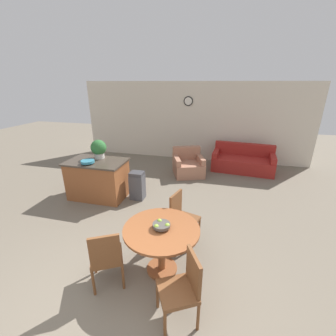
{
  "coord_description": "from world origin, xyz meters",
  "views": [
    {
      "loc": [
        1.11,
        -1.64,
        2.67
      ],
      "look_at": [
        0.02,
        2.7,
        0.95
      ],
      "focal_mm": 24.0,
      "sensor_mm": 36.0,
      "label": 1
    }
  ],
  "objects": [
    {
      "name": "trash_bin",
      "position": [
        -0.79,
        2.92,
        0.34
      ],
      "size": [
        0.33,
        0.28,
        0.69
      ],
      "color": "#47474C",
      "rests_on": "ground_plane"
    },
    {
      "name": "wall_back",
      "position": [
        -0.0,
        6.3,
        1.35
      ],
      "size": [
        8.0,
        0.09,
        2.7
      ],
      "color": "beige",
      "rests_on": "ground_plane"
    },
    {
      "name": "dining_chair_far_side",
      "position": [
        0.53,
        1.66,
        0.5
      ],
      "size": [
        0.52,
        0.52,
        0.9
      ],
      "rotation": [
        0.0,
        0.0,
        4.43
      ],
      "color": "brown",
      "rests_on": "ground_plane"
    },
    {
      "name": "ground_plane",
      "position": [
        0.0,
        0.0,
        0.0
      ],
      "size": [
        24.0,
        24.0,
        0.0
      ],
      "primitive_type": "plane",
      "color": "#706656"
    },
    {
      "name": "couch",
      "position": [
        1.79,
        5.53,
        0.28
      ],
      "size": [
        1.95,
        1.11,
        0.8
      ],
      "rotation": [
        0.0,
        0.0,
        -0.09
      ],
      "color": "maroon",
      "rests_on": "ground_plane"
    },
    {
      "name": "dining_chair_near_left",
      "position": [
        -0.27,
        0.45,
        0.5
      ],
      "size": [
        0.57,
        0.57,
        0.9
      ],
      "rotation": [
        0.0,
        0.0,
        6.78
      ],
      "color": "brown",
      "rests_on": "ground_plane"
    },
    {
      "name": "armchair",
      "position": [
        0.14,
        4.76,
        0.28
      ],
      "size": [
        1.11,
        1.14,
        0.79
      ],
      "rotation": [
        0.0,
        0.0,
        0.37
      ],
      "color": "#A87056",
      "rests_on": "ground_plane"
    },
    {
      "name": "dining_chair_near_right",
      "position": [
        0.82,
        0.25,
        0.5
      ],
      "size": [
        0.57,
        0.57,
        0.9
      ],
      "rotation": [
        0.0,
        0.0,
        8.36
      ],
      "color": "brown",
      "rests_on": "ground_plane"
    },
    {
      "name": "potted_plant",
      "position": [
        -1.77,
        2.99,
        1.18
      ],
      "size": [
        0.37,
        0.37,
        0.45
      ],
      "color": "beige",
      "rests_on": "kitchen_island"
    },
    {
      "name": "kitchen_island",
      "position": [
        -1.75,
        2.78,
        0.47
      ],
      "size": [
        1.37,
        0.86,
        0.93
      ],
      "color": "brown",
      "rests_on": "ground_plane"
    },
    {
      "name": "dining_table",
      "position": [
        0.38,
        0.89,
        0.58
      ],
      "size": [
        1.09,
        1.09,
        0.75
      ],
      "color": "brown",
      "rests_on": "ground_plane"
    },
    {
      "name": "fruit_bowl",
      "position": [
        0.38,
        0.89,
        0.8
      ],
      "size": [
        0.25,
        0.25,
        0.1
      ],
      "color": "#4C4742",
      "rests_on": "dining_table"
    },
    {
      "name": "teal_bowl",
      "position": [
        -1.82,
        2.56,
        0.98
      ],
      "size": [
        0.3,
        0.3,
        0.08
      ],
      "color": "teal",
      "rests_on": "kitchen_island"
    }
  ]
}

